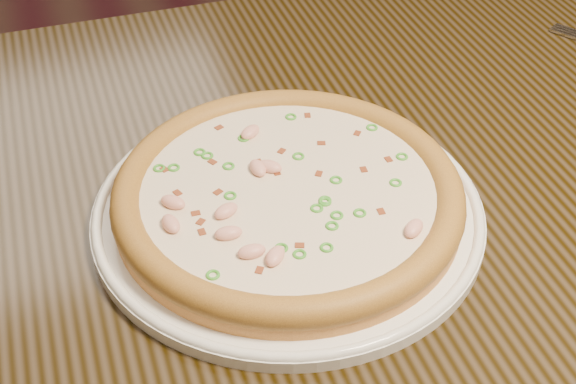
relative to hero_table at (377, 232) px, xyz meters
name	(u,v)px	position (x,y,z in m)	size (l,w,h in m)	color
ground	(86,321)	(-0.35, 0.58, -0.65)	(9.00, 9.00, 0.00)	black
hero_table	(377,232)	(0.00, 0.00, 0.00)	(1.20, 0.80, 0.75)	black
plate	(288,210)	(-0.12, -0.05, 0.11)	(0.36, 0.36, 0.02)	white
pizza	(288,195)	(-0.12, -0.05, 0.13)	(0.32, 0.32, 0.03)	tan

